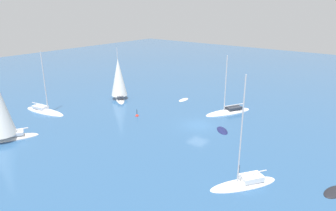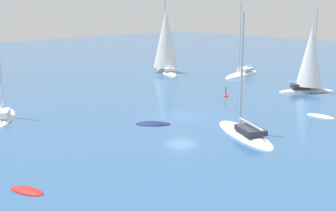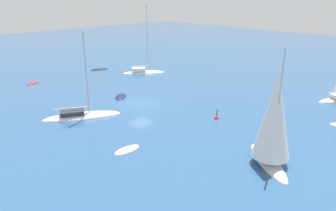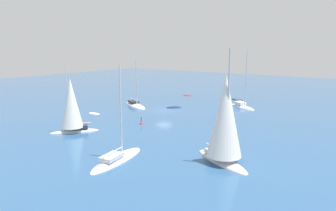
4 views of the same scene
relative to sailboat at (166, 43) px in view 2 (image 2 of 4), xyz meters
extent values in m
plane|color=#2D5684|center=(-18.94, 16.23, -4.04)|extent=(160.00, 160.00, 0.00)
ellipsoid|color=silver|center=(-0.25, 0.13, -4.04)|extent=(7.41, 5.07, 0.87)
cube|color=silver|center=(-1.04, 0.54, -3.40)|extent=(2.57, 2.18, 0.41)
cylinder|color=silver|center=(0.40, -0.21, 1.60)|extent=(0.20, 0.20, 10.42)
cylinder|color=silver|center=(-1.07, 0.56, -2.95)|extent=(3.02, 1.68, 0.16)
cone|color=white|center=(0.05, -0.03, 0.60)|extent=(4.49, 4.49, 7.81)
ellipsoid|color=white|center=(-26.17, 16.99, -4.04)|extent=(8.01, 5.43, 0.92)
cube|color=#2D333D|center=(-27.02, 17.42, -3.40)|extent=(2.78, 2.36, 0.38)
cylinder|color=silver|center=(-25.46, 16.63, 0.62)|extent=(0.17, 0.17, 8.41)
cylinder|color=silver|center=(-27.05, 17.44, -2.96)|extent=(3.25, 1.74, 0.14)
ellipsoid|color=silver|center=(-27.22, 7.77, -4.04)|extent=(2.50, 1.14, 0.31)
ellipsoid|color=#B21E1E|center=(-24.72, 33.44, -4.04)|extent=(2.33, 1.48, 0.37)
ellipsoid|color=white|center=(-8.74, -5.49, -4.04)|extent=(3.12, 8.08, 0.96)
cube|color=silver|center=(-8.59, -6.42, -3.37)|extent=(1.69, 2.54, 0.37)
cylinder|color=silver|center=(-8.86, -4.71, 0.93)|extent=(0.16, 0.16, 8.99)
cylinder|color=silver|center=(-8.58, -6.46, -2.94)|extent=(0.68, 3.52, 0.13)
ellipsoid|color=white|center=(-9.14, 27.55, -4.04)|extent=(6.64, 5.27, 0.70)
cube|color=white|center=(-9.82, 28.00, -3.44)|extent=(2.40, 2.19, 0.51)
cylinder|color=silver|center=(-9.84, 28.02, -2.93)|extent=(2.59, 1.77, 0.10)
ellipsoid|color=#191E4C|center=(-19.26, 19.76, -4.04)|extent=(2.87, 2.83, 0.43)
ellipsoid|color=silver|center=(-20.63, -1.33, -4.04)|extent=(4.89, 5.80, 0.73)
cube|color=#2D333D|center=(-20.18, -0.74, -3.43)|extent=(1.94, 2.10, 0.50)
cylinder|color=silver|center=(-21.00, -1.83, 0.61)|extent=(0.13, 0.13, 8.56)
cylinder|color=silver|center=(-20.16, -0.72, -2.92)|extent=(1.76, 2.27, 0.10)
cone|color=white|center=(-20.76, -1.51, -0.17)|extent=(3.89, 3.89, 6.42)
sphere|color=red|center=(-16.29, 7.04, -4.04)|extent=(0.50, 0.50, 0.50)
cylinder|color=black|center=(-16.29, 7.04, -3.40)|extent=(0.08, 0.08, 0.78)
camera|label=1|loc=(14.47, 37.35, 11.88)|focal=32.74mm
camera|label=2|loc=(-46.05, 43.83, 5.59)|focal=50.05mm
camera|label=3|loc=(-41.12, -11.79, 8.30)|focal=34.28mm
camera|label=4|loc=(11.90, -25.96, 6.92)|focal=32.82mm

